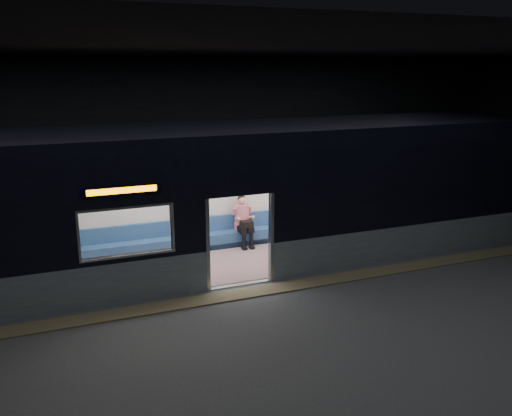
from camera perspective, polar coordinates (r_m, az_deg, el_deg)
station_floor at (r=11.26m, az=0.22°, el=-10.08°), size 24.00×14.00×0.01m
station_envelope at (r=10.27m, az=0.24°, el=8.83°), size 24.00×14.00×5.00m
tactile_strip at (r=11.72m, az=-0.80°, el=-8.94°), size 22.80×0.50×0.03m
metro_car at (r=12.93m, az=-4.01°, el=1.88°), size 18.00×3.04×3.35m
passenger at (r=14.43m, az=-1.41°, el=-1.02°), size 0.40×0.69×1.37m
handbag at (r=14.27m, az=-1.00°, el=-1.67°), size 0.37×0.35×0.15m
transit_map at (r=15.66m, az=7.59°, el=2.67°), size 1.00×0.03×0.65m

